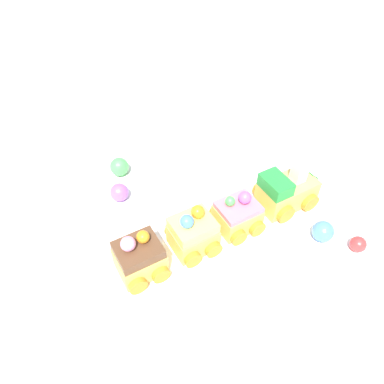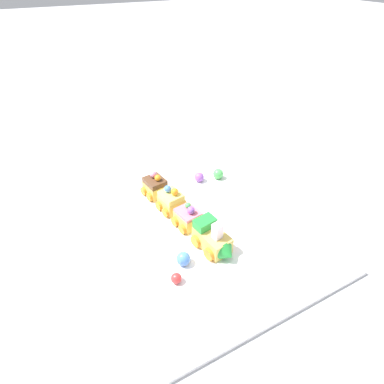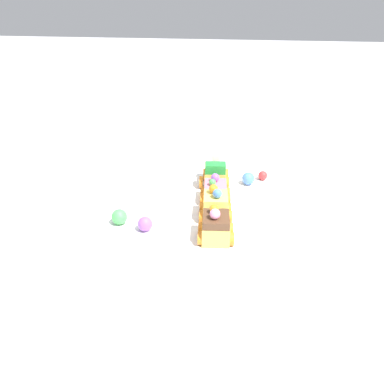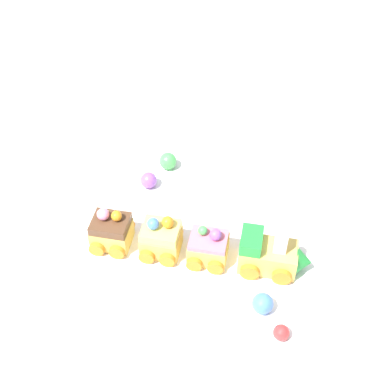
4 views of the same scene
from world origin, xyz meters
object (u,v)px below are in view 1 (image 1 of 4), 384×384
gumball_purple (119,192)px  cake_train_locomotive (290,190)px  gumball_green (119,167)px  gumball_blue (323,231)px  cake_car_strawberry (237,215)px  cake_car_lemon (193,233)px  gumball_red (358,244)px  cake_car_chocolate (139,258)px

gumball_purple → cake_train_locomotive: bearing=-21.1°
gumball_green → gumball_blue: 0.34m
gumball_green → gumball_purple: (-0.01, -0.06, -0.00)m
cake_car_strawberry → cake_car_lemon: (-0.07, -0.01, 0.00)m
gumball_blue → gumball_red: gumball_blue is taller
gumball_purple → gumball_red: gumball_purple is taller
gumball_green → gumball_blue: size_ratio=1.02×
cake_car_chocolate → cake_car_lemon: bearing=-0.1°
gumball_red → cake_car_lemon: bearing=158.3°
cake_car_strawberry → cake_train_locomotive: bearing=-0.1°
cake_car_strawberry → gumball_green: 0.22m
gumball_green → gumball_red: (0.28, -0.27, -0.00)m
cake_train_locomotive → gumball_blue: size_ratio=3.72×
gumball_blue → gumball_purple: 0.31m
cake_train_locomotive → gumball_green: bearing=137.1°
gumball_purple → gumball_red: bearing=-35.7°
cake_car_lemon → cake_car_chocolate: bearing=179.9°
cake_car_lemon → gumball_blue: size_ratio=2.40×
cake_train_locomotive → cake_car_strawberry: 0.10m
cake_train_locomotive → cake_car_chocolate: 0.26m
gumball_green → cake_car_lemon: bearing=-70.5°
gumball_blue → cake_train_locomotive: bearing=95.7°
gumball_red → cake_car_chocolate: bearing=166.2°
cake_car_lemon → cake_car_chocolate: size_ratio=1.00×
cake_car_strawberry → gumball_blue: bearing=-41.3°
cake_car_lemon → gumball_blue: (0.18, -0.05, -0.01)m
gumball_red → cake_car_strawberry: bearing=145.1°
gumball_blue → gumball_red: bearing=-43.1°
cake_train_locomotive → gumball_green: (-0.24, 0.15, -0.01)m
cake_train_locomotive → gumball_red: cake_train_locomotive is taller
cake_car_lemon → gumball_purple: 0.15m
gumball_red → cake_train_locomotive: bearing=111.0°
cake_train_locomotive → cake_car_strawberry: cake_train_locomotive is taller
cake_car_strawberry → gumball_purple: size_ratio=2.55×
cake_car_lemon → cake_car_chocolate: (-0.08, -0.01, -0.00)m
cake_car_lemon → gumball_green: 0.20m
gumball_green → cake_train_locomotive: bearing=-33.2°
cake_train_locomotive → gumball_red: (0.04, -0.12, -0.01)m
cake_car_chocolate → gumball_red: bearing=-23.5°
cake_car_strawberry → gumball_red: 0.17m
cake_car_chocolate → gumball_red: size_ratio=3.25×
gumball_blue → gumball_green: bearing=136.0°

